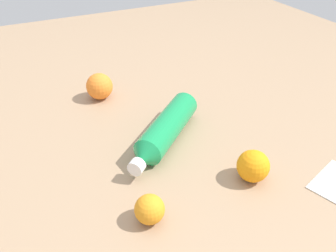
{
  "coord_description": "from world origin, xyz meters",
  "views": [
    {
      "loc": [
        0.66,
        -0.31,
        0.55
      ],
      "look_at": [
        -0.02,
        0.02,
        0.04
      ],
      "focal_mm": 37.32,
      "sensor_mm": 36.0,
      "label": 1
    }
  ],
  "objects_px": {
    "water_bottle": "(164,131)",
    "orange_1": "(99,86)",
    "orange_0": "(150,209)",
    "orange_2": "(253,166)"
  },
  "relations": [
    {
      "from": "orange_0",
      "to": "water_bottle",
      "type": "bearing_deg",
      "value": 148.2
    },
    {
      "from": "water_bottle",
      "to": "orange_0",
      "type": "relative_size",
      "value": 4.46
    },
    {
      "from": "orange_0",
      "to": "orange_2",
      "type": "distance_m",
      "value": 0.26
    },
    {
      "from": "orange_1",
      "to": "orange_2",
      "type": "bearing_deg",
      "value": 21.46
    },
    {
      "from": "orange_0",
      "to": "orange_2",
      "type": "xyz_separation_m",
      "value": [
        -0.01,
        0.26,
        0.01
      ]
    },
    {
      "from": "water_bottle",
      "to": "orange_1",
      "type": "xyz_separation_m",
      "value": [
        -0.3,
        -0.08,
        0.0
      ]
    },
    {
      "from": "water_bottle",
      "to": "orange_2",
      "type": "xyz_separation_m",
      "value": [
        0.21,
        0.12,
        0.0
      ]
    },
    {
      "from": "water_bottle",
      "to": "orange_0",
      "type": "xyz_separation_m",
      "value": [
        0.22,
        -0.14,
        -0.01
      ]
    },
    {
      "from": "orange_1",
      "to": "orange_2",
      "type": "relative_size",
      "value": 1.11
    },
    {
      "from": "water_bottle",
      "to": "orange_2",
      "type": "distance_m",
      "value": 0.24
    }
  ]
}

